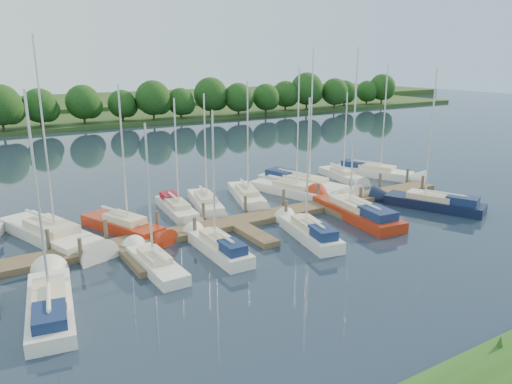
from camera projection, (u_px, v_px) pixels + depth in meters
ground at (301, 265)px, 28.82m from camera, size 260.00×260.00×0.00m
dock at (239, 226)px, 34.76m from camera, size 40.00×6.00×0.40m
mooring_pilings at (231, 216)px, 35.57m from camera, size 38.24×2.84×2.00m
far_shore at (53, 119)px, 90.25m from camera, size 180.00×30.00×0.60m
distant_hill at (32, 105)px, 110.65m from camera, size 220.00×40.00×1.40m
treeline at (75, 105)px, 78.96m from camera, size 145.27×9.31×8.03m
sailboat_n_2 at (54, 237)px, 32.41m from camera, size 5.24×10.62×13.41m
sailboat_n_3 at (126, 228)px, 33.97m from camera, size 4.22×7.93×10.37m
sailboat_n_4 at (177, 209)px, 38.02m from camera, size 2.26×7.14×9.07m
sailboat_n_5 at (206, 204)px, 39.47m from camera, size 3.09×7.29×9.28m
sailboat_n_6 at (247, 197)px, 41.47m from camera, size 3.82×7.94×10.06m
sailboat_n_7 at (294, 192)px, 42.91m from camera, size 4.23×8.87×11.23m
sailboat_n_8 at (305, 185)px, 44.95m from camera, size 4.75×10.17×12.77m
sailboat_n_9 at (342, 176)px, 48.42m from camera, size 2.35×6.78×8.66m
sailboat_n_10 at (376, 173)px, 49.51m from camera, size 5.08×8.69×11.29m
sailboat_s_0 at (50, 305)px, 23.56m from camera, size 3.13×8.53×10.72m
sailboat_s_1 at (155, 264)px, 28.23m from camera, size 1.71×6.65×8.58m
sailboat_s_2 at (218, 248)px, 30.34m from camera, size 1.70×6.89×9.10m
sailboat_s_3 at (309, 234)px, 32.81m from camera, size 2.89×7.39×9.61m
sailboat_s_4 at (353, 212)px, 37.22m from camera, size 3.28×10.10×12.71m
sailboat_s_5 at (430, 204)px, 39.27m from camera, size 5.05×8.60×11.26m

